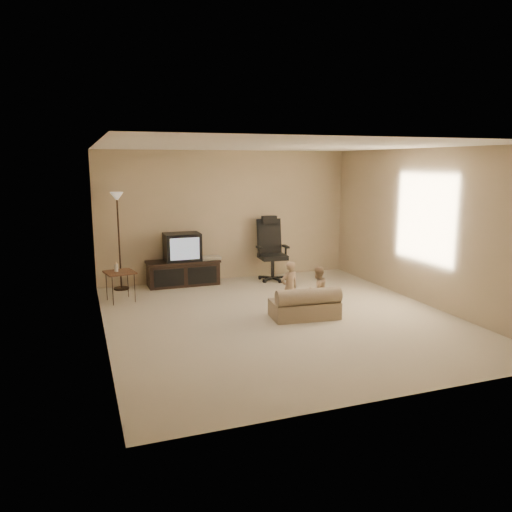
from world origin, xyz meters
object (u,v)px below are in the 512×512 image
Objects in this scene: tv_stand at (183,264)px; toddler_right at (318,290)px; toddler_left at (289,288)px; office_chair at (271,257)px; side_table at (119,273)px; child_sofa at (305,305)px; floor_lamp at (118,219)px.

tv_stand reaches higher than toddler_right.
office_chair is at bearing -116.59° from toddler_left.
tv_stand is 1.91× the size of toddler_right.
side_table is 3.14m from child_sofa.
child_sofa is at bearing 20.14° from toddler_right.
toddler_right is at bearing -57.16° from tv_stand.
toddler_left reaches higher than side_table.
tv_stand is 1.34× the size of child_sofa.
toddler_left is at bearing -34.66° from side_table.
office_chair is 2.27m from toddler_right.
toddler_right is at bearing 39.17° from child_sofa.
tv_stand is at bearing -70.65° from toddler_right.
office_chair is 2.99m from side_table.
side_table is at bearing -164.65° from office_chair.
side_table is 0.66× the size of child_sofa.
floor_lamp is at bearing 137.41° from child_sofa.
floor_lamp is 2.14× the size of toddler_left.
toddler_right is (-0.14, -2.27, -0.09)m from office_chair.
floor_lamp is at bearing 179.54° from office_chair.
toddler_left is (-0.15, 0.25, 0.22)m from child_sofa.
floor_lamp is at bearing -58.88° from toddler_left.
office_chair reaches higher than toddler_left.
toddler_left is 1.14× the size of toddler_right.
child_sofa is 0.37m from toddler_left.
side_table is at bearing -44.63° from toddler_right.
child_sofa is (2.42, -2.69, -1.09)m from floor_lamp.
toddler_right is (1.58, -2.43, -0.05)m from tv_stand.
floor_lamp is at bearing 84.35° from side_table.
office_chair is 1.83× the size of side_table.
toddler_right is (0.29, 0.20, 0.17)m from child_sofa.
toddler_right reaches higher than child_sofa.
child_sofa is 0.39m from toddler_right.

